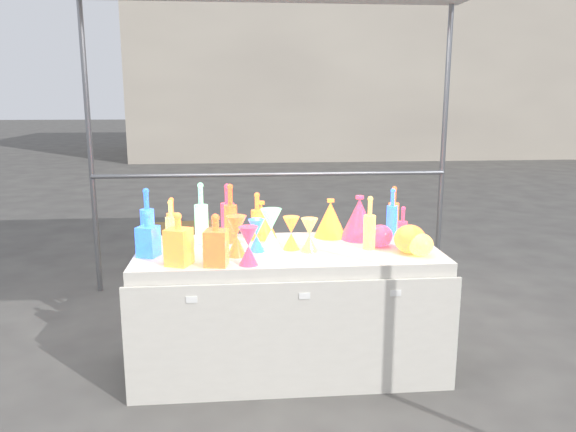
{
  "coord_description": "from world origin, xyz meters",
  "views": [
    {
      "loc": [
        -0.3,
        -3.26,
        1.65
      ],
      "look_at": [
        0.0,
        0.0,
        0.95
      ],
      "focal_mm": 35.0,
      "sensor_mm": 36.0,
      "label": 1
    }
  ],
  "objects": [
    {
      "name": "ground",
      "position": [
        0.0,
        0.0,
        0.0
      ],
      "size": [
        80.0,
        80.0,
        0.0
      ],
      "primitive_type": "plane",
      "color": "#615F5A",
      "rests_on": "ground"
    },
    {
      "name": "bottle_5",
      "position": [
        -0.52,
        0.16,
        0.94
      ],
      "size": [
        0.1,
        0.1,
        0.39
      ],
      "primitive_type": null,
      "rotation": [
        0.0,
        0.0,
        -0.18
      ],
      "color": "#D42A83",
      "rests_on": "display_table"
    },
    {
      "name": "bottle_8",
      "position": [
        0.71,
        0.25,
        0.91
      ],
      "size": [
        0.09,
        0.09,
        0.32
      ],
      "primitive_type": null,
      "rotation": [
        0.0,
        0.0,
        0.36
      ],
      "color": "#1DA159",
      "rests_on": "display_table"
    },
    {
      "name": "hourglass_4",
      "position": [
        0.02,
        -0.02,
        0.85
      ],
      "size": [
        0.13,
        0.13,
        0.2
      ],
      "primitive_type": null,
      "rotation": [
        0.0,
        0.0,
        0.3
      ],
      "color": "#BA113C",
      "rests_on": "display_table"
    },
    {
      "name": "hourglass_5",
      "position": [
        -0.19,
        -0.05,
        0.85
      ],
      "size": [
        0.12,
        0.12,
        0.19
      ],
      "primitive_type": null,
      "rotation": [
        0.0,
        0.0,
        -0.24
      ],
      "color": "#1DA159",
      "rests_on": "display_table"
    },
    {
      "name": "hourglass_0",
      "position": [
        -0.31,
        -0.14,
        0.87
      ],
      "size": [
        0.12,
        0.12,
        0.23
      ],
      "primitive_type": null,
      "rotation": [
        0.0,
        0.0,
        0.01
      ],
      "color": "orange",
      "rests_on": "display_table"
    },
    {
      "name": "decanter_2",
      "position": [
        -0.81,
        -0.1,
        0.88
      ],
      "size": [
        0.14,
        0.14,
        0.26
      ],
      "primitive_type": null,
      "rotation": [
        0.0,
        0.0,
        -0.36
      ],
      "color": "#1DA159",
      "rests_on": "display_table"
    },
    {
      "name": "bottle_0",
      "position": [
        -0.72,
        0.27,
        0.89
      ],
      "size": [
        0.07,
        0.07,
        0.28
      ],
      "primitive_type": null,
      "rotation": [
        0.0,
        0.0,
        -0.01
      ],
      "color": "#BA113C",
      "rests_on": "display_table"
    },
    {
      "name": "display_table",
      "position": [
        0.0,
        -0.01,
        0.37
      ],
      "size": [
        1.84,
        0.83,
        0.75
      ],
      "color": "silver",
      "rests_on": "ground"
    },
    {
      "name": "background_building",
      "position": [
        4.0,
        14.0,
        3.0
      ],
      "size": [
        14.0,
        6.0,
        6.0
      ],
      "primitive_type": "cube",
      "color": "beige",
      "rests_on": "ground"
    },
    {
      "name": "bottle_10",
      "position": [
        0.69,
        -0.05,
        0.88
      ],
      "size": [
        0.07,
        0.07,
        0.26
      ],
      "primitive_type": null,
      "rotation": [
        0.0,
        0.0,
        0.23
      ],
      "color": "#1E2DAF",
      "rests_on": "display_table"
    },
    {
      "name": "bottle_2",
      "position": [
        -0.34,
        0.18,
        0.94
      ],
      "size": [
        0.08,
        0.08,
        0.37
      ],
      "primitive_type": null,
      "rotation": [
        0.0,
        0.0,
        0.03
      ],
      "color": "orange",
      "rests_on": "display_table"
    },
    {
      "name": "lampshade_2",
      "position": [
        0.48,
        0.19,
        0.89
      ],
      "size": [
        0.32,
        0.32,
        0.28
      ],
      "primitive_type": null,
      "rotation": [
        0.0,
        0.0,
        -0.41
      ],
      "color": "#1E2DAF",
      "rests_on": "display_table"
    },
    {
      "name": "bottle_6",
      "position": [
        -0.18,
        0.23,
        0.9
      ],
      "size": [
        0.1,
        0.1,
        0.31
      ],
      "primitive_type": null,
      "rotation": [
        0.0,
        0.0,
        -0.28
      ],
      "color": "#BA113C",
      "rests_on": "display_table"
    },
    {
      "name": "bottle_4",
      "position": [
        -0.7,
        0.1,
        0.9
      ],
      "size": [
        0.09,
        0.09,
        0.29
      ],
      "primitive_type": null,
      "rotation": [
        0.0,
        0.0,
        -0.28
      ],
      "color": "#137762",
      "rests_on": "display_table"
    },
    {
      "name": "decanter_0",
      "position": [
        -0.62,
        -0.28,
        0.9
      ],
      "size": [
        0.16,
        0.16,
        0.29
      ],
      "primitive_type": null,
      "rotation": [
        0.0,
        0.0,
        -0.4
      ],
      "color": "#BA113C",
      "rests_on": "display_table"
    },
    {
      "name": "bottle_11",
      "position": [
        0.48,
        -0.06,
        0.91
      ],
      "size": [
        0.09,
        0.09,
        0.32
      ],
      "primitive_type": null,
      "rotation": [
        0.0,
        0.0,
        -0.37
      ],
      "color": "#137762",
      "rests_on": "display_table"
    },
    {
      "name": "bottle_9",
      "position": [
        0.75,
        0.36,
        0.91
      ],
      "size": [
        0.08,
        0.08,
        0.31
      ],
      "primitive_type": null,
      "rotation": [
        0.0,
        0.0,
        -0.08
      ],
      "color": "orange",
      "rests_on": "display_table"
    },
    {
      "name": "bottle_3",
      "position": [
        -0.36,
        0.35,
        0.92
      ],
      "size": [
        0.12,
        0.12,
        0.35
      ],
      "primitive_type": null,
      "rotation": [
        0.0,
        0.0,
        -0.4
      ],
      "color": "#1E2DAF",
      "rests_on": "display_table"
    },
    {
      "name": "globe_3",
      "position": [
        0.56,
        -0.01,
        0.81
      ],
      "size": [
        0.15,
        0.15,
        0.12
      ],
      "primitive_type": null,
      "rotation": [
        0.0,
        0.0,
        0.0
      ],
      "color": "#1E2DAF",
      "rests_on": "display_table"
    },
    {
      "name": "hourglass_2",
      "position": [
        0.12,
        -0.08,
        0.85
      ],
      "size": [
        0.13,
        0.13,
        0.2
      ],
      "primitive_type": null,
      "rotation": [
        0.0,
        0.0,
        -0.42
      ],
      "color": "#137762",
      "rests_on": "display_table"
    },
    {
      "name": "decanter_1",
      "position": [
        -0.42,
        -0.31,
        0.89
      ],
      "size": [
        0.14,
        0.14,
        0.29
      ],
      "primitive_type": null,
      "rotation": [
        0.0,
        0.0,
        -0.17
      ],
      "color": "orange",
      "rests_on": "display_table"
    },
    {
      "name": "hourglass_3",
      "position": [
        -0.1,
        -0.03,
        0.88
      ],
      "size": [
        0.13,
        0.13,
        0.25
      ],
      "primitive_type": null,
      "rotation": [
        0.0,
        0.0,
        0.02
      ],
      "color": "#D42A83",
      "rests_on": "display_table"
    },
    {
      "name": "lampshade_0",
      "position": [
        -0.15,
        0.28,
        0.87
      ],
      "size": [
        0.26,
        0.26,
        0.24
      ],
      "primitive_type": null,
      "rotation": [
        0.0,
        0.0,
        -0.32
      ],
      "color": "yellow",
      "rests_on": "display_table"
    },
    {
      "name": "globe_0",
      "position": [
        0.7,
        -0.16,
        0.82
      ],
      "size": [
        0.24,
        0.24,
        0.15
      ],
      "primitive_type": null,
      "rotation": [
        0.0,
        0.0,
        -0.33
      ],
      "color": "#BA113C",
      "rests_on": "display_table"
    },
    {
      "name": "bottle_1",
      "position": [
        -0.85,
        0.15,
        0.93
      ],
      "size": [
        0.11,
        0.11,
        0.36
      ],
      "primitive_type": null,
      "rotation": [
        0.0,
        0.0,
        -0.41
      ],
      "color": "#1DA159",
      "rests_on": "display_table"
    },
    {
      "name": "cardboard_box_closed",
      "position": [
        -0.82,
        2.17,
        0.21
      ],
      "size": [
        0.61,
        0.48,
        0.41
      ],
      "primitive_type": "cube",
      "rotation": [
        0.0,
        0.0,
        0.13
      ],
      "color": "olive",
      "rests_on": "ground"
    },
    {
      "name": "hourglass_1",
      "position": [
        -0.24,
        -0.32,
        0.86
      ],
      "size": [
        0.13,
        0.13,
        0.21
      ],
      "primitive_type": null,
      "rotation": [
        0.0,
        0.0,
        0.3
      ],
      "color": "#1E2DAF",
      "rests_on": "display_table"
    },
    {
      "name": "lampshade_1",
      "position": [
        0.3,
        0.26,
        0.88
      ],
      "size": [
        0.27,
        0.27,
        0.25
      ],
      "primitive_type": null,
      "rotation": [
        0.0,
        0.0,
        -0.37
      ],
      "color": "yellow",
      "rests_on": "display_table"
    },
    {
      "name": "cardboard_box_flat",
      "position": [
        0.41,
        2.79,
        0.03
      ],
      "size": [
        0.83,
        0.65,
        0.07
      ],
      "primitive_type": "cube",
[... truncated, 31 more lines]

